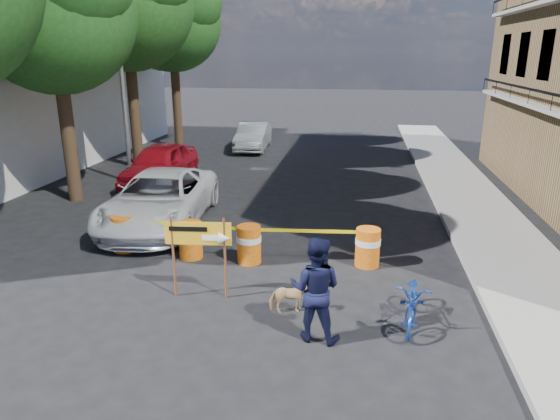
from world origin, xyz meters
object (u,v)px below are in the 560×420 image
(pedestrian, at_px, (315,289))
(sedan_red, at_px, (160,164))
(bicycle, at_px, (415,280))
(suv_white, at_px, (160,199))
(detour_sign, at_px, (206,240))
(barrel_mid_right, at_px, (249,244))
(dog, at_px, (290,298))
(barrel_far_left, at_px, (124,232))
(barrel_far_right, at_px, (368,247))
(barrel_mid_left, at_px, (191,239))
(sedan_silver, at_px, (253,136))

(pedestrian, distance_m, sedan_red, 11.77)
(bicycle, xyz_separation_m, sedan_red, (-8.38, 8.94, -0.12))
(suv_white, bearing_deg, detour_sign, -61.87)
(bicycle, distance_m, suv_white, 8.02)
(barrel_mid_right, distance_m, sedan_red, 8.26)
(barrel_mid_right, distance_m, dog, 2.56)
(suv_white, bearing_deg, barrel_far_left, -98.96)
(barrel_mid_right, bearing_deg, barrel_far_left, 175.61)
(detour_sign, relative_size, sedan_red, 0.38)
(pedestrian, bearing_deg, barrel_far_right, -97.02)
(detour_sign, bearing_deg, pedestrian, -32.55)
(sedan_red, bearing_deg, barrel_far_right, -39.24)
(barrel_mid_left, bearing_deg, barrel_far_right, 2.45)
(detour_sign, relative_size, bicycle, 0.97)
(barrel_mid_left, relative_size, dog, 1.19)
(barrel_far_left, height_order, sedan_silver, sedan_silver)
(sedan_red, distance_m, sedan_silver, 7.60)
(barrel_far_left, distance_m, sedan_red, 6.64)
(barrel_far_right, height_order, sedan_red, sedan_red)
(pedestrian, relative_size, suv_white, 0.35)
(barrel_far_left, distance_m, sedan_silver, 13.78)
(barrel_mid_left, height_order, dog, barrel_mid_left)
(barrel_mid_left, relative_size, detour_sign, 0.53)
(barrel_far_left, bearing_deg, suv_white, 85.69)
(barrel_mid_left, xyz_separation_m, sedan_red, (-3.40, 6.62, 0.28))
(barrel_mid_left, relative_size, sedan_red, 0.20)
(barrel_mid_left, xyz_separation_m, dog, (2.71, -2.28, -0.15))
(detour_sign, bearing_deg, barrel_far_left, 138.08)
(barrel_mid_left, distance_m, dog, 3.55)
(barrel_mid_left, xyz_separation_m, detour_sign, (1.01, -1.91, 0.76))
(barrel_far_left, bearing_deg, barrel_mid_right, -4.39)
(barrel_far_right, distance_m, sedan_red, 9.96)
(suv_white, bearing_deg, barrel_mid_right, -40.99)
(barrel_far_left, distance_m, barrel_mid_right, 3.25)
(barrel_far_left, relative_size, bicycle, 0.51)
(barrel_mid_right, height_order, bicycle, bicycle)
(barrel_far_left, xyz_separation_m, barrel_far_right, (5.98, -0.01, 0.00))
(barrel_far_left, bearing_deg, barrel_mid_left, -5.87)
(barrel_mid_left, height_order, suv_white, suv_white)
(barrel_mid_left, xyz_separation_m, sedan_silver, (-1.40, 13.95, 0.20))
(pedestrian, xyz_separation_m, bicycle, (1.71, 0.75, -0.05))
(suv_white, distance_m, sedan_red, 4.75)
(pedestrian, bearing_deg, sedan_silver, -65.79)
(sedan_red, bearing_deg, barrel_far_left, -74.87)
(detour_sign, bearing_deg, bicycle, -11.14)
(barrel_far_left, xyz_separation_m, detour_sign, (2.80, -2.09, 0.76))
(detour_sign, bearing_deg, dog, -17.63)
(barrel_far_right, distance_m, detour_sign, 3.88)
(barrel_far_right, distance_m, pedestrian, 3.41)
(barrel_mid_left, relative_size, pedestrian, 0.48)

